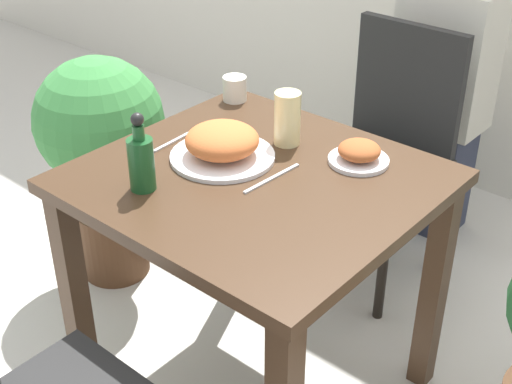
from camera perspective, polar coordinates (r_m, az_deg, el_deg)
name	(u,v)px	position (r m, az deg, el deg)	size (l,w,h in m)	color
ground_plane	(256,383)	(2.26, 0.00, -15.00)	(16.00, 16.00, 0.00)	beige
dining_table	(256,217)	(1.87, 0.00, -2.00)	(0.84, 0.79, 0.73)	#3D2819
chair_far	(386,142)	(2.50, 10.36, 3.94)	(0.42, 0.42, 0.90)	black
food_plate	(222,144)	(1.87, -2.72, 3.86)	(0.28, 0.28, 0.10)	white
side_plate	(359,154)	(1.87, 8.24, 3.05)	(0.16, 0.16, 0.06)	white
drink_cup	(235,89)	(2.21, -1.72, 8.27)	(0.07, 0.07, 0.08)	silver
juice_glass	(287,118)	(1.93, 2.52, 5.90)	(0.07, 0.07, 0.15)	beige
sauce_bottle	(141,161)	(1.73, -9.18, 2.50)	(0.06, 0.06, 0.20)	#194C23
fork_utensil	(178,139)	(1.99, -6.27, 4.25)	(0.02, 0.19, 0.00)	silver
spoon_utensil	(272,178)	(1.79, 1.29, 1.11)	(0.02, 0.20, 0.00)	silver
potted_plant_left	(102,142)	(2.46, -12.24, 3.95)	(0.44, 0.44, 0.83)	#51331E
person_figure	(441,91)	(2.77, 14.62, 7.82)	(0.34, 0.22, 1.17)	#2D3347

